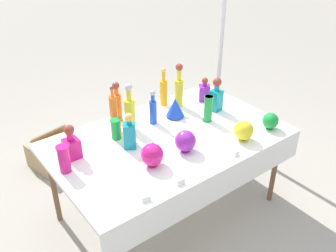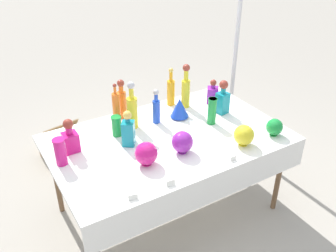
{
  "view_description": "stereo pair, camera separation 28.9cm",
  "coord_description": "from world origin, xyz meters",
  "px_view_note": "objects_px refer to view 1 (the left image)",
  "views": [
    {
      "loc": [
        -1.51,
        -1.97,
        2.34
      ],
      "look_at": [
        0.0,
        0.0,
        0.86
      ],
      "focal_mm": 40.0,
      "sensor_mm": 36.0,
      "label": 1
    },
    {
      "loc": [
        -1.27,
        -2.13,
        2.34
      ],
      "look_at": [
        0.0,
        0.0,
        0.86
      ],
      "focal_mm": 40.0,
      "sensor_mm": 36.0,
      "label": 2
    }
  ],
  "objects_px": {
    "tall_bottle_3": "(164,91)",
    "slender_vase_1": "(208,108)",
    "tall_bottle_2": "(117,104)",
    "square_decanter_3": "(71,144)",
    "slender_vase_0": "(116,128)",
    "round_bowl_2": "(243,130)",
    "fluted_vase_0": "(175,107)",
    "tall_bottle_1": "(179,88)",
    "cardboard_box_behind_left": "(55,153)",
    "round_bowl_3": "(152,155)",
    "round_bowl_0": "(270,121)",
    "round_bowl_1": "(185,141)",
    "square_decanter_1": "(130,133)",
    "canopy_pole": "(221,43)",
    "tall_bottle_0": "(130,111)",
    "square_decanter_0": "(204,91)",
    "tall_bottle_4": "(114,112)",
    "tall_bottle_5": "(153,109)",
    "square_decanter_2": "(216,96)",
    "slender_vase_2": "(64,158)"
  },
  "relations": [
    {
      "from": "fluted_vase_0",
      "to": "round_bowl_3",
      "type": "height_order",
      "value": "fluted_vase_0"
    },
    {
      "from": "tall_bottle_2",
      "to": "square_decanter_3",
      "type": "height_order",
      "value": "tall_bottle_2"
    },
    {
      "from": "canopy_pole",
      "to": "round_bowl_0",
      "type": "bearing_deg",
      "value": -113.51
    },
    {
      "from": "square_decanter_1",
      "to": "canopy_pole",
      "type": "bearing_deg",
      "value": 21.79
    },
    {
      "from": "square_decanter_2",
      "to": "round_bowl_0",
      "type": "xyz_separation_m",
      "value": [
        0.12,
        -0.5,
        -0.06
      ]
    },
    {
      "from": "tall_bottle_0",
      "to": "slender_vase_1",
      "type": "distance_m",
      "value": 0.65
    },
    {
      "from": "square_decanter_1",
      "to": "slender_vase_0",
      "type": "xyz_separation_m",
      "value": [
        -0.02,
        0.17,
        -0.04
      ]
    },
    {
      "from": "round_bowl_0",
      "to": "square_decanter_0",
      "type": "bearing_deg",
      "value": 96.17
    },
    {
      "from": "tall_bottle_0",
      "to": "round_bowl_2",
      "type": "bearing_deg",
      "value": -47.78
    },
    {
      "from": "tall_bottle_5",
      "to": "canopy_pole",
      "type": "relative_size",
      "value": 0.11
    },
    {
      "from": "slender_vase_0",
      "to": "round_bowl_2",
      "type": "distance_m",
      "value": 0.98
    },
    {
      "from": "tall_bottle_3",
      "to": "square_decanter_3",
      "type": "relative_size",
      "value": 1.34
    },
    {
      "from": "tall_bottle_0",
      "to": "tall_bottle_2",
      "type": "bearing_deg",
      "value": 90.95
    },
    {
      "from": "tall_bottle_1",
      "to": "tall_bottle_2",
      "type": "bearing_deg",
      "value": 169.08
    },
    {
      "from": "round_bowl_2",
      "to": "cardboard_box_behind_left",
      "type": "height_order",
      "value": "round_bowl_2"
    },
    {
      "from": "round_bowl_0",
      "to": "round_bowl_3",
      "type": "height_order",
      "value": "round_bowl_3"
    },
    {
      "from": "tall_bottle_1",
      "to": "round_bowl_2",
      "type": "distance_m",
      "value": 0.75
    },
    {
      "from": "square_decanter_1",
      "to": "square_decanter_3",
      "type": "xyz_separation_m",
      "value": [
        -0.4,
        0.14,
        -0.02
      ]
    },
    {
      "from": "tall_bottle_1",
      "to": "square_decanter_1",
      "type": "xyz_separation_m",
      "value": [
        -0.71,
        -0.3,
        -0.05
      ]
    },
    {
      "from": "round_bowl_0",
      "to": "slender_vase_2",
      "type": "bearing_deg",
      "value": 162.77
    },
    {
      "from": "tall_bottle_4",
      "to": "square_decanter_0",
      "type": "height_order",
      "value": "tall_bottle_4"
    },
    {
      "from": "square_decanter_3",
      "to": "canopy_pole",
      "type": "bearing_deg",
      "value": 13.56
    },
    {
      "from": "round_bowl_3",
      "to": "canopy_pole",
      "type": "distance_m",
      "value": 1.77
    },
    {
      "from": "square_decanter_2",
      "to": "square_decanter_0",
      "type": "bearing_deg",
      "value": 76.64
    },
    {
      "from": "slender_vase_0",
      "to": "round_bowl_1",
      "type": "distance_m",
      "value": 0.56
    },
    {
      "from": "tall_bottle_0",
      "to": "round_bowl_0",
      "type": "bearing_deg",
      "value": -37.14
    },
    {
      "from": "tall_bottle_1",
      "to": "cardboard_box_behind_left",
      "type": "bearing_deg",
      "value": 135.59
    },
    {
      "from": "square_decanter_1",
      "to": "round_bowl_1",
      "type": "bearing_deg",
      "value": -44.77
    },
    {
      "from": "slender_vase_0",
      "to": "fluted_vase_0",
      "type": "relative_size",
      "value": 0.95
    },
    {
      "from": "square_decanter_3",
      "to": "canopy_pole",
      "type": "distance_m",
      "value": 1.98
    },
    {
      "from": "tall_bottle_4",
      "to": "square_decanter_3",
      "type": "xyz_separation_m",
      "value": [
        -0.44,
        -0.15,
        -0.05
      ]
    },
    {
      "from": "tall_bottle_2",
      "to": "cardboard_box_behind_left",
      "type": "height_order",
      "value": "tall_bottle_2"
    },
    {
      "from": "tall_bottle_0",
      "to": "round_bowl_1",
      "type": "bearing_deg",
      "value": -73.39
    },
    {
      "from": "round_bowl_1",
      "to": "canopy_pole",
      "type": "height_order",
      "value": "canopy_pole"
    },
    {
      "from": "round_bowl_3",
      "to": "tall_bottle_5",
      "type": "bearing_deg",
      "value": 53.84
    },
    {
      "from": "slender_vase_1",
      "to": "round_bowl_2",
      "type": "relative_size",
      "value": 1.4
    },
    {
      "from": "round_bowl_0",
      "to": "round_bowl_1",
      "type": "bearing_deg",
      "value": 167.05
    },
    {
      "from": "round_bowl_0",
      "to": "round_bowl_3",
      "type": "relative_size",
      "value": 0.82
    },
    {
      "from": "tall_bottle_5",
      "to": "slender_vase_1",
      "type": "relative_size",
      "value": 1.33
    },
    {
      "from": "tall_bottle_3",
      "to": "slender_vase_1",
      "type": "height_order",
      "value": "tall_bottle_3"
    },
    {
      "from": "tall_bottle_4",
      "to": "canopy_pole",
      "type": "height_order",
      "value": "canopy_pole"
    },
    {
      "from": "square_decanter_2",
      "to": "tall_bottle_1",
      "type": "bearing_deg",
      "value": 129.05
    },
    {
      "from": "tall_bottle_3",
      "to": "round_bowl_0",
      "type": "distance_m",
      "value": 0.97
    },
    {
      "from": "tall_bottle_2",
      "to": "slender_vase_0",
      "type": "distance_m",
      "value": 0.3
    },
    {
      "from": "square_decanter_1",
      "to": "round_bowl_1",
      "type": "height_order",
      "value": "square_decanter_1"
    },
    {
      "from": "fluted_vase_0",
      "to": "round_bowl_3",
      "type": "distance_m",
      "value": 0.72
    },
    {
      "from": "square_decanter_1",
      "to": "canopy_pole",
      "type": "distance_m",
      "value": 1.64
    },
    {
      "from": "slender_vase_0",
      "to": "slender_vase_1",
      "type": "height_order",
      "value": "slender_vase_1"
    },
    {
      "from": "slender_vase_0",
      "to": "round_bowl_3",
      "type": "bearing_deg",
      "value": -87.58
    },
    {
      "from": "round_bowl_0",
      "to": "cardboard_box_behind_left",
      "type": "relative_size",
      "value": 0.27
    }
  ]
}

